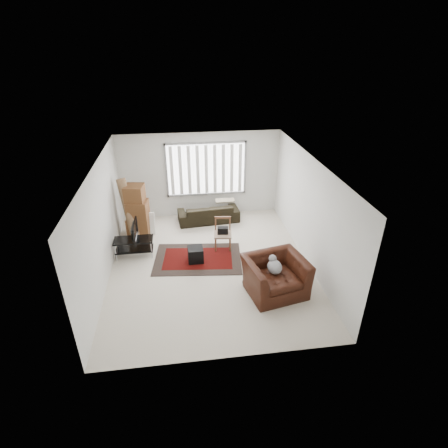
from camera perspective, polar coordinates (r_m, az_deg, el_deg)
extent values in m
plane|color=beige|center=(9.07, -2.27, -6.66)|extent=(6.00, 6.00, 0.00)
cube|color=white|center=(7.85, -2.64, 9.77)|extent=(5.00, 6.00, 0.02)
cube|color=silver|center=(11.12, -3.95, 7.95)|extent=(5.00, 0.02, 2.70)
cube|color=silver|center=(5.88, 0.46, -12.36)|extent=(5.00, 0.02, 2.70)
cube|color=silver|center=(8.55, -19.35, -0.12)|extent=(0.02, 6.00, 2.70)
cube|color=silver|center=(8.92, 13.76, 1.91)|extent=(0.02, 6.00, 2.70)
cube|color=white|center=(11.05, -2.93, 8.95)|extent=(2.40, 0.01, 1.60)
cube|color=gray|center=(11.03, -2.92, 8.92)|extent=(2.52, 0.06, 1.72)
cube|color=white|center=(10.99, -2.90, 8.85)|extent=(2.40, 0.02, 1.55)
cube|color=black|center=(9.30, -4.28, -5.65)|extent=(2.41, 1.74, 0.02)
cube|color=#440806|center=(9.30, -4.29, -5.60)|extent=(1.89, 1.22, 0.00)
cube|color=black|center=(9.47, -14.59, -2.53)|extent=(1.02, 0.46, 0.04)
cube|color=black|center=(9.61, -14.39, -3.99)|extent=(0.97, 0.42, 0.03)
cylinder|color=#B2B2B7|center=(9.49, -17.27, -4.48)|extent=(0.03, 0.03, 0.51)
cylinder|color=#B2B2B7|center=(9.37, -11.76, -4.19)|extent=(0.03, 0.03, 0.51)
cylinder|color=#B2B2B7|center=(9.82, -16.97, -3.28)|extent=(0.03, 0.03, 0.51)
cylinder|color=#B2B2B7|center=(9.70, -11.65, -2.98)|extent=(0.03, 0.03, 0.51)
imported|color=black|center=(9.34, -14.78, -1.17)|extent=(0.11, 0.82, 0.47)
cube|color=black|center=(9.11, -4.67, -4.95)|extent=(0.40, 0.40, 0.39)
cube|color=brown|center=(10.57, -13.66, -0.28)|extent=(0.71, 0.66, 0.57)
cube|color=brown|center=(10.30, -13.90, 2.32)|extent=(0.64, 0.60, 0.52)
cube|color=brown|center=(10.15, -14.41, 4.90)|extent=(0.59, 0.59, 0.46)
cube|color=silver|center=(10.52, -12.66, 0.04)|extent=(0.54, 0.23, 0.68)
cylinder|color=brown|center=(10.24, -15.33, 2.31)|extent=(0.63, 0.80, 1.77)
imported|color=black|center=(11.01, -2.56, 2.21)|extent=(1.96, 0.98, 0.73)
cube|color=#866C58|center=(9.52, -0.20, -1.68)|extent=(0.52, 0.52, 0.05)
cylinder|color=brown|center=(9.46, -1.39, -3.43)|extent=(0.04, 0.04, 0.44)
cylinder|color=brown|center=(9.47, 1.01, -3.42)|extent=(0.04, 0.04, 0.44)
cylinder|color=brown|center=(9.80, -1.36, -2.22)|extent=(0.04, 0.04, 0.44)
cylinder|color=brown|center=(9.81, 0.95, -2.21)|extent=(0.04, 0.04, 0.44)
cube|color=brown|center=(9.51, -0.21, 1.06)|extent=(0.45, 0.10, 0.06)
cube|color=brown|center=(9.60, -1.39, 0.06)|extent=(0.05, 0.05, 0.44)
cube|color=brown|center=(9.60, 0.97, 0.07)|extent=(0.05, 0.05, 0.44)
cube|color=black|center=(9.46, -0.20, -1.05)|extent=(0.31, 0.20, 0.19)
imported|color=#34140A|center=(8.00, 8.40, -8.04)|extent=(1.52, 1.39, 0.97)
ellipsoid|color=#59595B|center=(7.92, 8.47, -7.19)|extent=(0.33, 0.39, 0.24)
sphere|color=#59595B|center=(7.97, 7.95, -5.62)|extent=(0.18, 0.18, 0.18)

